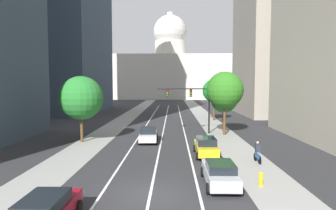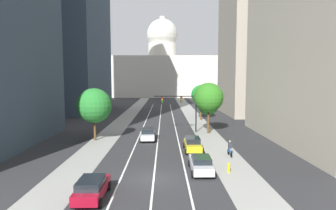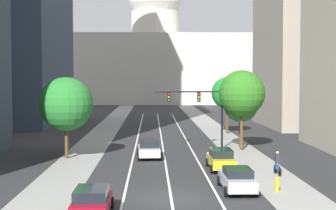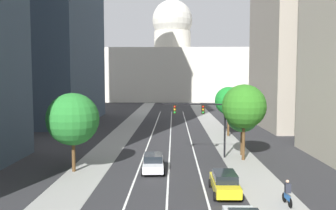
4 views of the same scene
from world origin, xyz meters
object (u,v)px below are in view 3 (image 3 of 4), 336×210
(car_yellow, at_px, (221,159))
(cyclist, at_px, (278,163))
(street_tree_mid_left, at_px, (66,104))
(street_tree_far_right, at_px, (227,93))
(capitol_building, at_px, (155,61))
(car_silver, at_px, (237,179))
(car_white, at_px, (149,149))
(traffic_signal_mast, at_px, (201,104))
(street_tree_near_right, at_px, (241,105))
(fire_hydrant, at_px, (277,184))
(street_tree_mid_right, at_px, (242,93))
(car_crimson, at_px, (92,201))

(car_yellow, relative_size, cyclist, 2.58)
(street_tree_mid_left, height_order, street_tree_far_right, street_tree_far_right)
(capitol_building, distance_m, car_silver, 114.82)
(car_white, bearing_deg, capitol_building, -3.37)
(car_silver, distance_m, street_tree_far_right, 33.14)
(car_yellow, distance_m, traffic_signal_mast, 12.10)
(capitol_building, height_order, traffic_signal_mast, capitol_building)
(street_tree_far_right, bearing_deg, street_tree_near_right, -92.12)
(street_tree_far_right, bearing_deg, capitol_building, 95.88)
(street_tree_far_right, bearing_deg, car_yellow, -99.53)
(fire_hydrant, bearing_deg, traffic_signal_mast, 98.58)
(traffic_signal_mast, bearing_deg, street_tree_mid_right, -14.89)
(car_yellow, bearing_deg, traffic_signal_mast, 1.85)
(car_yellow, xyz_separation_m, car_crimson, (-8.34, -12.97, -0.03))
(car_yellow, distance_m, street_tree_near_right, 13.82)
(car_silver, height_order, car_crimson, car_crimson)
(fire_hydrant, bearing_deg, car_silver, 175.47)
(traffic_signal_mast, bearing_deg, street_tree_mid_left, -155.24)
(car_silver, bearing_deg, street_tree_mid_right, -10.90)
(traffic_signal_mast, bearing_deg, car_white, -133.21)
(car_silver, bearing_deg, car_white, 22.47)
(capitol_building, height_order, car_crimson, capitol_building)
(capitol_building, xyz_separation_m, street_tree_mid_left, (-8.57, -100.94, -7.13))
(traffic_signal_mast, xyz_separation_m, street_tree_far_right, (4.64, 13.64, 0.70))
(street_tree_far_right, bearing_deg, car_silver, -97.40)
(street_tree_near_right, xyz_separation_m, street_tree_far_right, (0.46, 12.34, 0.86))
(car_silver, distance_m, street_tree_mid_left, 18.81)
(car_crimson, height_order, cyclist, cyclist)
(street_tree_near_right, bearing_deg, car_yellow, -106.37)
(street_tree_mid_left, bearing_deg, car_crimson, -76.85)
(fire_hydrant, distance_m, street_tree_mid_right, 18.83)
(fire_hydrant, bearing_deg, capitol_building, 93.33)
(capitol_building, distance_m, street_tree_near_right, 94.61)
(car_yellow, distance_m, street_tree_mid_left, 14.56)
(car_yellow, height_order, car_white, car_yellow)
(fire_hydrant, relative_size, street_tree_mid_right, 0.12)
(capitol_building, height_order, cyclist, capitol_building)
(car_crimson, xyz_separation_m, cyclist, (12.18, 10.77, 0.05))
(capitol_building, relative_size, car_yellow, 11.58)
(street_tree_near_right, bearing_deg, fire_hydrant, -93.62)
(capitol_building, relative_size, street_tree_near_right, 8.53)
(fire_hydrant, bearing_deg, cyclist, 75.83)
(car_white, bearing_deg, traffic_signal_mast, -45.79)
(car_yellow, xyz_separation_m, car_white, (-5.56, 6.07, -0.03))
(cyclist, relative_size, street_tree_mid_right, 0.22)
(car_white, xyz_separation_m, cyclist, (9.40, -8.27, 0.05))
(capitol_building, relative_size, car_silver, 10.89)
(car_crimson, xyz_separation_m, car_white, (2.78, 19.04, -0.00))
(capitol_building, bearing_deg, car_silver, -87.91)
(capitol_building, bearing_deg, street_tree_mid_left, -94.85)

